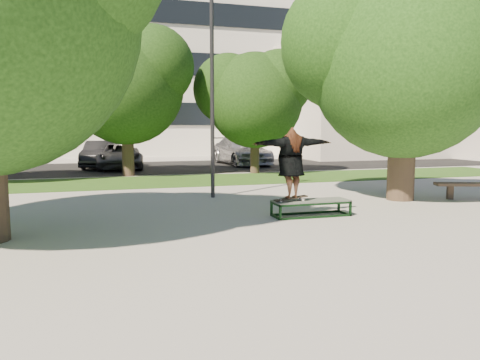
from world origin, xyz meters
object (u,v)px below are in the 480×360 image
object	(u,v)px
tree_right	(401,53)
grind_box	(311,208)
car_dark	(101,154)
car_silver_b	(241,151)
lamppost	(212,89)
car_grey	(119,156)

from	to	relation	value
tree_right	grind_box	size ratio (longest dim) A/B	3.62
car_dark	car_silver_b	bearing A→B (deg)	8.93
lamppost	grind_box	xyz separation A→B (m)	(1.50, -3.51, -2.96)
tree_right	car_silver_b	bearing A→B (deg)	92.32
car_dark	lamppost	bearing A→B (deg)	-65.66
tree_right	car_dark	distance (m)	15.99
grind_box	car_silver_b	world-z (taller)	car_silver_b
grind_box	car_grey	size ratio (longest dim) A/B	0.39
car_dark	car_grey	bearing A→B (deg)	-36.62
grind_box	car_dark	bearing A→B (deg)	106.97
car_dark	car_silver_b	world-z (taller)	car_silver_b
tree_right	lamppost	xyz separation A→B (m)	(-4.92, 1.92, -0.94)
tree_right	car_grey	bearing A→B (deg)	119.66
tree_right	car_dark	xyz separation A→B (m)	(-8.00, 13.42, -3.41)
lamppost	car_grey	world-z (taller)	lamppost
lamppost	car_grey	bearing A→B (deg)	101.77
car_grey	car_silver_b	xyz separation A→B (m)	(6.58, 0.85, 0.12)
tree_right	grind_box	xyz separation A→B (m)	(-3.42, -1.60, -3.90)
car_grey	car_silver_b	size ratio (longest dim) A/B	0.88
car_dark	car_silver_b	xyz separation A→B (m)	(7.46, -0.05, 0.07)
car_silver_b	car_dark	bearing A→B (deg)	175.53
tree_right	lamppost	world-z (taller)	tree_right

